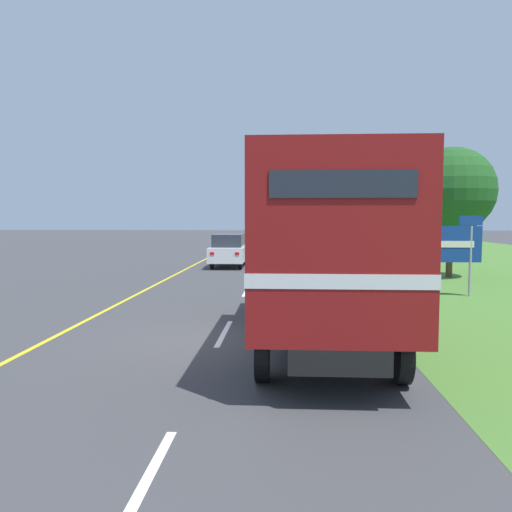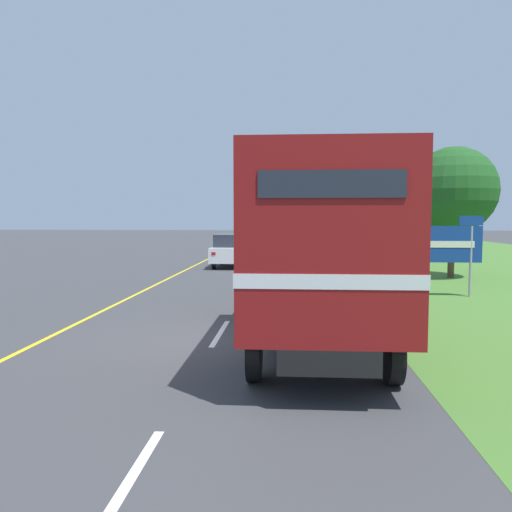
# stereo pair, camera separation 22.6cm
# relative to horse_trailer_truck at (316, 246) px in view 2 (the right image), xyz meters

# --- Properties ---
(ground_plane) EXTENTS (200.00, 200.00, 0.00)m
(ground_plane) POSITION_rel_horse_trailer_truck_xyz_m (-2.11, 0.31, -2.04)
(ground_plane) COLOR #3D3D3F
(edge_line_yellow) EXTENTS (0.12, 64.70, 0.01)m
(edge_line_yellow) POSITION_rel_horse_trailer_truck_xyz_m (-5.81, 17.17, -2.04)
(edge_line_yellow) COLOR yellow
(edge_line_yellow) RESTS_ON ground
(centre_dash_nearest) EXTENTS (0.12, 2.60, 0.01)m
(centre_dash_nearest) POSITION_rel_horse_trailer_truck_xyz_m (-2.11, -5.64, -2.04)
(centre_dash_nearest) COLOR white
(centre_dash_nearest) RESTS_ON ground
(centre_dash_near) EXTENTS (0.12, 2.60, 0.01)m
(centre_dash_near) POSITION_rel_horse_trailer_truck_xyz_m (-2.11, 0.96, -2.04)
(centre_dash_near) COLOR white
(centre_dash_near) RESTS_ON ground
(centre_dash_mid_a) EXTENTS (0.12, 2.60, 0.01)m
(centre_dash_mid_a) POSITION_rel_horse_trailer_truck_xyz_m (-2.11, 7.56, -2.04)
(centre_dash_mid_a) COLOR white
(centre_dash_mid_a) RESTS_ON ground
(centre_dash_mid_b) EXTENTS (0.12, 2.60, 0.01)m
(centre_dash_mid_b) POSITION_rel_horse_trailer_truck_xyz_m (-2.11, 14.16, -2.04)
(centre_dash_mid_b) COLOR white
(centre_dash_mid_b) RESTS_ON ground
(centre_dash_far) EXTENTS (0.12, 2.60, 0.01)m
(centre_dash_far) POSITION_rel_horse_trailer_truck_xyz_m (-2.11, 20.76, -2.04)
(centre_dash_far) COLOR white
(centre_dash_far) RESTS_ON ground
(centre_dash_farthest) EXTENTS (0.12, 2.60, 0.01)m
(centre_dash_farthest) POSITION_rel_horse_trailer_truck_xyz_m (-2.11, 27.36, -2.04)
(centre_dash_farthest) COLOR white
(centre_dash_farthest) RESTS_ON ground
(horse_trailer_truck) EXTENTS (2.56, 7.95, 3.69)m
(horse_trailer_truck) POSITION_rel_horse_trailer_truck_xyz_m (0.00, 0.00, 0.00)
(horse_trailer_truck) COLOR black
(horse_trailer_truck) RESTS_ON ground
(lead_car_white) EXTENTS (1.80, 4.16, 1.76)m
(lead_car_white) POSITION_rel_horse_trailer_truck_xyz_m (-3.74, 16.54, -1.14)
(lead_car_white) COLOR black
(lead_car_white) RESTS_ON ground
(lead_car_white_ahead) EXTENTS (1.80, 4.18, 1.80)m
(lead_car_white_ahead) POSITION_rel_horse_trailer_truck_xyz_m (-0.05, 32.79, -1.12)
(lead_car_white_ahead) COLOR black
(lead_car_white_ahead) RESTS_ON ground
(highway_sign) EXTENTS (2.36, 0.09, 2.70)m
(highway_sign) POSITION_rel_horse_trailer_truck_xyz_m (4.68, 6.76, -0.33)
(highway_sign) COLOR #9E9EA3
(highway_sign) RESTS_ON ground
(roadside_tree_near) EXTENTS (3.79, 3.79, 5.73)m
(roadside_tree_near) POSITION_rel_horse_trailer_truck_xyz_m (6.56, 12.29, 1.78)
(roadside_tree_near) COLOR #4C3823
(roadside_tree_near) RESTS_ON ground
(roadside_tree_mid) EXTENTS (3.37, 3.37, 4.74)m
(roadside_tree_mid) POSITION_rel_horse_trailer_truck_xyz_m (5.99, 21.51, 1.00)
(roadside_tree_mid) COLOR brown
(roadside_tree_mid) RESTS_ON ground
(roadside_tree_far) EXTENTS (3.51, 3.51, 5.01)m
(roadside_tree_far) POSITION_rel_horse_trailer_truck_xyz_m (7.55, 31.18, 1.20)
(roadside_tree_far) COLOR brown
(roadside_tree_far) RESTS_ON ground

